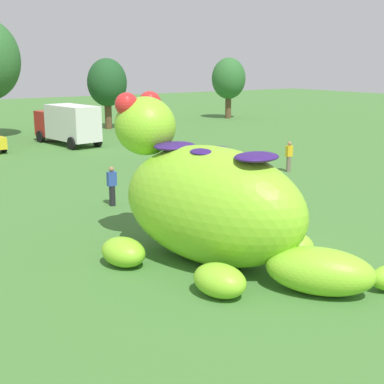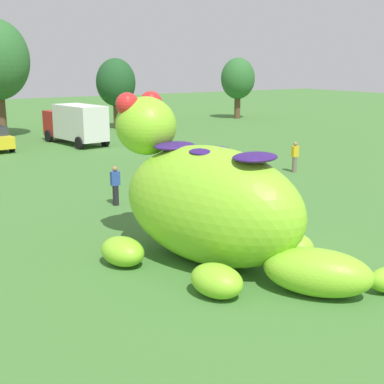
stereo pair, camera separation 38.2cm
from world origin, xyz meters
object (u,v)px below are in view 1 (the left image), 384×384
Objects in this scene: giant_inflatable_creature at (211,203)px; box_truck at (68,123)px; spectator_mid_field at (289,157)px; spectator_near_inflatable at (112,186)px.

giant_inflatable_creature reaches higher than box_truck.
box_truck reaches higher than spectator_mid_field.
giant_inflatable_creature is 5.34× the size of spectator_near_inflatable.
giant_inflatable_creature is at bearing -143.40° from spectator_mid_field.
spectator_mid_field is (6.50, -16.57, -0.75)m from box_truck.
spectator_near_inflatable is at bearing 87.58° from giant_inflatable_creature.
giant_inflatable_creature is 7.69m from spectator_near_inflatable.
box_truck is at bearing 74.58° from spectator_near_inflatable.
spectator_mid_field is at bearing -68.57° from box_truck.
box_truck is at bearing 78.39° from giant_inflatable_creature.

